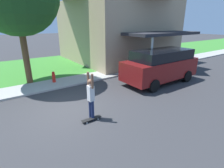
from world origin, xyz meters
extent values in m
plane|color=#333335|center=(0.00, 0.00, 0.00)|extent=(120.00, 120.00, 0.00)
cube|color=#387F2D|center=(-8.00, 6.00, 0.04)|extent=(10.00, 80.00, 0.08)
cube|color=#9E9E99|center=(-3.60, 6.00, 0.05)|extent=(1.80, 80.00, 0.10)
cube|color=tan|center=(-7.95, 8.50, 2.83)|extent=(9.31, 8.61, 5.51)
cube|color=#28282D|center=(-2.19, 8.50, 2.88)|extent=(2.60, 6.03, 0.20)
cylinder|color=silver|center=(-1.09, 6.34, 1.43)|extent=(0.16, 0.16, 2.70)
cylinder|color=brown|center=(-4.70, -0.57, 1.99)|extent=(0.36, 0.36, 3.83)
cube|color=maroon|center=(-0.25, 6.30, 0.90)|extent=(2.01, 5.04, 1.14)
cube|color=black|center=(-0.25, 6.43, 1.76)|extent=(1.85, 3.93, 0.59)
cylinder|color=black|center=(-1.22, 7.86, 0.36)|extent=(0.24, 0.72, 0.72)
cylinder|color=black|center=(0.71, 7.86, 0.36)|extent=(0.24, 0.72, 0.72)
cylinder|color=black|center=(-1.22, 4.74, 0.36)|extent=(0.24, 0.72, 0.72)
cylinder|color=black|center=(0.71, 4.74, 0.36)|extent=(0.24, 0.72, 0.72)
cylinder|color=#192347|center=(1.20, 0.53, 0.40)|extent=(0.13, 0.13, 0.80)
cylinder|color=#192347|center=(1.37, 0.53, 0.40)|extent=(0.13, 0.13, 0.80)
cube|color=silver|center=(1.28, 0.53, 1.10)|extent=(0.25, 0.20, 0.61)
sphere|color=brown|center=(1.28, 0.53, 1.56)|extent=(0.22, 0.22, 0.22)
cylinder|color=brown|center=(1.12, 0.53, 1.63)|extent=(0.09, 0.09, 0.54)
cylinder|color=brown|center=(1.44, 0.53, 1.63)|extent=(0.09, 0.09, 0.54)
cube|color=black|center=(1.41, 0.45, 0.09)|extent=(0.19, 0.80, 0.02)
cylinder|color=silver|center=(1.32, 0.70, 0.03)|extent=(0.03, 0.06, 0.06)
cylinder|color=silver|center=(1.49, 0.70, 0.03)|extent=(0.03, 0.06, 0.06)
cylinder|color=silver|center=(1.32, 0.20, 0.03)|extent=(0.03, 0.06, 0.06)
cylinder|color=silver|center=(1.49, 0.20, 0.03)|extent=(0.03, 0.06, 0.06)
cylinder|color=red|center=(-3.86, 0.68, 0.36)|extent=(0.20, 0.20, 0.51)
sphere|color=red|center=(-3.86, 0.68, 0.69)|extent=(0.18, 0.18, 0.18)
camera|label=1|loc=(6.76, -2.34, 3.63)|focal=28.00mm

